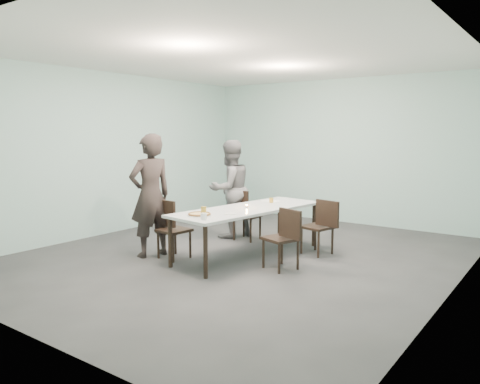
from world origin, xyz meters
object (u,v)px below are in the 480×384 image
Objects in this scene: chair_far_left at (243,211)px; water_tumbler at (204,216)px; table at (248,211)px; diner_near at (150,196)px; amber_tumbler at (271,200)px; chair_far_right at (321,223)px; beer_glass at (204,212)px; chair_near_right at (285,235)px; tealight at (247,207)px; chair_near_left at (170,225)px; diner_far at (230,189)px; pizza at (199,214)px; side_plate at (230,214)px.

water_tumbler is (0.80, -2.03, 0.29)m from chair_far_left.
diner_near reaches higher than table.
water_tumbler is 1.81m from amber_tumbler.
beer_glass is (-0.91, -1.73, 0.32)m from chair_far_right.
chair_far_right is at bearing 2.79° from amber_tumbler.
tealight is at bearing -1.43° from chair_near_right.
chair_near_left is 5.80× the size of beer_glass.
tealight is (1.01, -0.91, -0.11)m from diner_far.
table is 1.51m from diner_near.
water_tumbler is at bearing -39.32° from pizza.
diner_near is at bearing -153.66° from chair_near_left.
water_tumbler is at bearing 93.49° from diner_near.
pizza is at bearing 70.32° from chair_far_right.
diner_near is 20.89× the size of water_tumbler.
chair_near_left is 0.49× the size of diner_far.
amber_tumbler is (1.21, 1.53, -0.15)m from diner_near.
chair_near_right is at bearing 20.09° from side_plate.
pizza is (-1.01, -0.62, 0.27)m from chair_near_right.
amber_tumbler is (0.02, 0.68, 0.02)m from tealight.
chair_far_left reaches higher than table.
chair_far_left is 4.83× the size of side_plate.
amber_tumbler is at bearing 83.99° from pizza.
beer_glass is at bearing -11.20° from chair_near_left.
chair_far_left is at bearing 162.98° from amber_tumbler.
chair_far_left reaches higher than side_plate.
chair_far_right is 0.93m from amber_tumbler.
chair_near_left is 10.88× the size of amber_tumbler.
side_plate reaches higher than table.
beer_glass reaches higher than table.
amber_tumbler reaches higher than table.
chair_near_right is 0.46× the size of diner_near.
tealight is (-0.10, 1.13, -0.02)m from water_tumbler.
diner_near is 1.78m from diner_far.
chair_far_right is 9.67× the size of water_tumbler.
diner_near reaches higher than chair_far_right.
water_tumbler is at bearing -87.57° from amber_tumbler.
chair_near_right is at bearing -20.08° from tealight.
chair_far_left is at bearing 103.83° from diner_far.
chair_near_left is 0.81m from pizza.
chair_far_right is 1.54m from side_plate.
water_tumbler is (0.99, -0.39, 0.29)m from chair_near_left.
side_plate is (0.11, -0.60, 0.06)m from table.
amber_tumbler is at bearing 15.71° from chair_far_right.
side_plate is at bearing 117.32° from diner_near.
diner_far is 19.56× the size of water_tumbler.
chair_near_right is 10.88× the size of amber_tumbler.
table is 1.44× the size of diner_near.
amber_tumbler is (-0.84, 0.99, 0.29)m from chair_near_right.
table is at bearing 89.01° from beer_glass.
chair_far_left is 1.17m from tealight.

